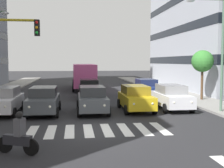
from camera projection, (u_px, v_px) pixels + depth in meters
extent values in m
plane|color=#262628|center=(98.00, 130.00, 14.20)|extent=(180.00, 180.00, 0.00)
cube|color=#ADB2BC|center=(213.00, 3.00, 35.65)|extent=(9.76, 22.05, 21.06)
cube|color=black|center=(211.00, 60.00, 36.20)|extent=(9.80, 22.09, 0.90)
cube|color=black|center=(212.00, 32.00, 35.93)|extent=(9.80, 22.09, 0.90)
cube|color=black|center=(213.00, 3.00, 35.65)|extent=(9.80, 22.09, 0.90)
cube|color=silver|center=(160.00, 128.00, 14.61)|extent=(0.45, 2.80, 0.01)
cube|color=silver|center=(143.00, 129.00, 14.49)|extent=(0.45, 2.80, 0.01)
cube|color=silver|center=(125.00, 129.00, 14.38)|extent=(0.45, 2.80, 0.01)
cube|color=silver|center=(107.00, 130.00, 14.26)|extent=(0.45, 2.80, 0.01)
cube|color=silver|center=(88.00, 130.00, 14.15)|extent=(0.45, 2.80, 0.01)
cube|color=silver|center=(70.00, 131.00, 14.03)|extent=(0.45, 2.80, 0.01)
cube|color=silver|center=(51.00, 132.00, 13.92)|extent=(0.45, 2.80, 0.01)
cube|color=silver|center=(31.00, 132.00, 13.80)|extent=(0.45, 2.80, 0.01)
cube|color=silver|center=(172.00, 99.00, 20.32)|extent=(1.80, 4.40, 0.80)
cube|color=gray|center=(171.00, 89.00, 20.47)|extent=(1.58, 2.46, 0.60)
cylinder|color=black|center=(192.00, 108.00, 19.03)|extent=(0.22, 0.64, 0.64)
cylinder|color=black|center=(165.00, 108.00, 18.80)|extent=(0.22, 0.64, 0.64)
cylinder|color=black|center=(177.00, 102.00, 21.90)|extent=(0.22, 0.64, 0.64)
cylinder|color=black|center=(153.00, 102.00, 21.68)|extent=(0.22, 0.64, 0.64)
sphere|color=white|center=(192.00, 102.00, 18.26)|extent=(0.18, 0.18, 0.18)
sphere|color=white|center=(174.00, 102.00, 18.12)|extent=(0.18, 0.18, 0.18)
cube|color=gold|center=(136.00, 100.00, 19.72)|extent=(1.80, 4.40, 0.80)
cube|color=olive|center=(135.00, 90.00, 19.87)|extent=(1.58, 2.46, 0.60)
cylinder|color=black|center=(154.00, 109.00, 18.43)|extent=(0.22, 0.64, 0.64)
cylinder|color=black|center=(126.00, 110.00, 18.20)|extent=(0.22, 0.64, 0.64)
cylinder|color=black|center=(144.00, 103.00, 21.30)|extent=(0.22, 0.64, 0.64)
cylinder|color=black|center=(119.00, 103.00, 21.07)|extent=(0.22, 0.64, 0.64)
sphere|color=white|center=(152.00, 104.00, 17.66)|extent=(0.18, 0.18, 0.18)
sphere|color=white|center=(134.00, 104.00, 17.52)|extent=(0.18, 0.18, 0.18)
cube|color=#474C51|center=(92.00, 102.00, 19.01)|extent=(1.80, 4.40, 0.80)
cube|color=#343639|center=(92.00, 91.00, 19.15)|extent=(1.58, 2.46, 0.60)
cylinder|color=black|center=(109.00, 111.00, 17.72)|extent=(0.22, 0.64, 0.64)
cylinder|color=black|center=(79.00, 112.00, 17.49)|extent=(0.22, 0.64, 0.64)
cylinder|color=black|center=(104.00, 104.00, 20.59)|extent=(0.22, 0.64, 0.64)
cylinder|color=black|center=(78.00, 105.00, 20.36)|extent=(0.22, 0.64, 0.64)
sphere|color=white|center=(104.00, 105.00, 16.95)|extent=(0.18, 0.18, 0.18)
sphere|color=white|center=(85.00, 106.00, 16.81)|extent=(0.18, 0.18, 0.18)
cube|color=#474C51|center=(44.00, 103.00, 18.56)|extent=(1.80, 4.40, 0.80)
cube|color=#343639|center=(44.00, 92.00, 18.70)|extent=(1.58, 2.46, 0.60)
cylinder|color=black|center=(57.00, 113.00, 17.27)|extent=(0.22, 0.64, 0.64)
cylinder|color=black|center=(25.00, 113.00, 17.04)|extent=(0.22, 0.64, 0.64)
cylinder|color=black|center=(59.00, 105.00, 20.14)|extent=(0.22, 0.64, 0.64)
cylinder|color=black|center=(33.00, 106.00, 19.91)|extent=(0.22, 0.64, 0.64)
sphere|color=white|center=(50.00, 107.00, 16.50)|extent=(0.18, 0.18, 0.18)
sphere|color=white|center=(29.00, 107.00, 16.35)|extent=(0.18, 0.18, 0.18)
cube|color=silver|center=(4.00, 103.00, 18.53)|extent=(1.80, 4.40, 0.80)
cube|color=gray|center=(4.00, 92.00, 18.68)|extent=(1.58, 2.46, 0.60)
cylinder|color=black|center=(14.00, 113.00, 17.24)|extent=(0.22, 0.64, 0.64)
cylinder|color=black|center=(23.00, 105.00, 20.11)|extent=(0.22, 0.64, 0.64)
sphere|color=white|center=(5.00, 107.00, 16.47)|extent=(0.18, 0.18, 0.18)
cube|color=black|center=(89.00, 90.00, 26.43)|extent=(1.80, 4.40, 0.80)
cube|color=black|center=(89.00, 83.00, 26.57)|extent=(1.58, 2.46, 0.60)
cylinder|color=black|center=(100.00, 97.00, 25.14)|extent=(0.22, 0.64, 0.64)
cylinder|color=black|center=(79.00, 97.00, 24.91)|extent=(0.22, 0.64, 0.64)
cylinder|color=black|center=(98.00, 93.00, 28.01)|extent=(0.22, 0.64, 0.64)
cylinder|color=black|center=(79.00, 93.00, 27.78)|extent=(0.22, 0.64, 0.64)
sphere|color=white|center=(97.00, 92.00, 24.37)|extent=(0.18, 0.18, 0.18)
sphere|color=white|center=(83.00, 92.00, 24.22)|extent=(0.18, 0.18, 0.18)
cube|color=navy|center=(147.00, 90.00, 26.94)|extent=(1.80, 4.40, 0.80)
cube|color=#1D2547|center=(146.00, 82.00, 27.08)|extent=(1.58, 2.46, 0.60)
cylinder|color=black|center=(161.00, 96.00, 25.65)|extent=(0.22, 0.64, 0.64)
cylinder|color=black|center=(141.00, 96.00, 25.42)|extent=(0.22, 0.64, 0.64)
cylinder|color=black|center=(152.00, 92.00, 28.52)|extent=(0.22, 0.64, 0.64)
cylinder|color=black|center=(134.00, 93.00, 28.29)|extent=(0.22, 0.64, 0.64)
sphere|color=white|center=(159.00, 91.00, 24.88)|extent=(0.18, 0.18, 0.18)
sphere|color=white|center=(146.00, 92.00, 24.73)|extent=(0.18, 0.18, 0.18)
cube|color=#DB5193|center=(84.00, 75.00, 35.43)|extent=(2.50, 10.50, 2.50)
cube|color=black|center=(84.00, 70.00, 35.38)|extent=(2.52, 9.87, 0.80)
cylinder|color=black|center=(96.00, 87.00, 32.05)|extent=(0.28, 1.00, 1.00)
cylinder|color=black|center=(74.00, 88.00, 31.73)|extent=(0.28, 1.00, 1.00)
cylinder|color=black|center=(93.00, 83.00, 38.80)|extent=(0.28, 1.00, 1.00)
cylinder|color=black|center=(74.00, 83.00, 38.48)|extent=(0.28, 1.00, 1.00)
cylinder|color=black|center=(5.00, 145.00, 10.68)|extent=(0.59, 0.34, 0.60)
cylinder|color=black|center=(31.00, 147.00, 10.37)|extent=(0.59, 0.34, 0.60)
cube|color=#232328|center=(18.00, 140.00, 10.51)|extent=(1.10, 0.67, 0.36)
cube|color=#4C4C51|center=(20.00, 127.00, 10.44)|extent=(0.40, 0.44, 0.64)
sphere|color=black|center=(19.00, 115.00, 10.41)|extent=(0.26, 0.26, 0.26)
cube|color=black|center=(37.00, 28.00, 13.87)|extent=(0.24, 0.28, 0.76)
sphere|color=red|center=(37.00, 22.00, 13.70)|extent=(0.14, 0.14, 0.14)
sphere|color=orange|center=(37.00, 28.00, 13.72)|extent=(0.14, 0.14, 0.14)
sphere|color=green|center=(37.00, 33.00, 13.74)|extent=(0.14, 0.14, 0.14)
cylinder|color=#4C6B56|center=(222.00, 55.00, 18.60)|extent=(0.16, 0.16, 7.24)
ellipsoid|color=#B7BCC1|center=(190.00, 0.00, 18.05)|extent=(0.56, 0.28, 0.20)
ellipsoid|color=#B7BCC1|center=(5.00, 13.00, 19.45)|extent=(0.56, 0.28, 0.20)
cylinder|color=#513823|center=(202.00, 84.00, 24.53)|extent=(0.20, 0.20, 2.68)
sphere|color=#387F33|center=(202.00, 61.00, 24.38)|extent=(1.83, 1.83, 1.83)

